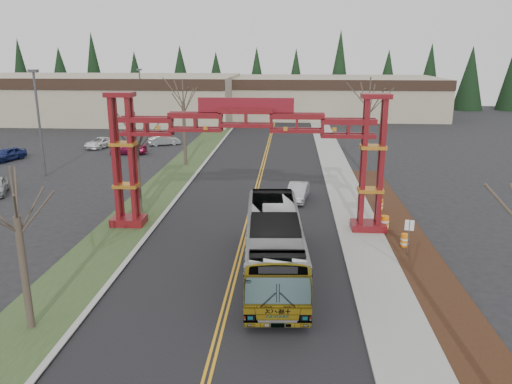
# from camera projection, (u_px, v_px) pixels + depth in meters

# --- Properties ---
(road) EXTENTS (12.00, 110.00, 0.02)m
(road) POSITION_uv_depth(u_px,v_px,m) (254.00, 198.00, 40.00)
(road) COLOR black
(road) RESTS_ON ground
(lane_line_left) EXTENTS (0.12, 100.00, 0.01)m
(lane_line_left) POSITION_uv_depth(u_px,v_px,m) (253.00, 198.00, 40.00)
(lane_line_left) COLOR orange
(lane_line_left) RESTS_ON road
(lane_line_right) EXTENTS (0.12, 100.00, 0.01)m
(lane_line_right) POSITION_uv_depth(u_px,v_px,m) (256.00, 198.00, 39.99)
(lane_line_right) COLOR orange
(lane_line_right) RESTS_ON road
(curb_right) EXTENTS (0.30, 110.00, 0.15)m
(curb_right) POSITION_uv_depth(u_px,v_px,m) (331.00, 199.00, 39.56)
(curb_right) COLOR #A0A09B
(curb_right) RESTS_ON ground
(sidewalk_right) EXTENTS (2.60, 110.00, 0.14)m
(sidewalk_right) POSITION_uv_depth(u_px,v_px,m) (350.00, 200.00, 39.46)
(sidewalk_right) COLOR gray
(sidewalk_right) RESTS_ON ground
(landscape_strip) EXTENTS (2.60, 50.00, 0.12)m
(landscape_strip) POSITION_uv_depth(u_px,v_px,m) (435.00, 286.00, 24.89)
(landscape_strip) COLOR black
(landscape_strip) RESTS_ON ground
(grass_median) EXTENTS (4.00, 110.00, 0.08)m
(grass_median) POSITION_uv_depth(u_px,v_px,m) (156.00, 196.00, 40.54)
(grass_median) COLOR #2E4120
(grass_median) RESTS_ON ground
(curb_left) EXTENTS (0.30, 110.00, 0.15)m
(curb_left) POSITION_uv_depth(u_px,v_px,m) (179.00, 196.00, 40.40)
(curb_left) COLOR #A0A09B
(curb_left) RESTS_ON ground
(gateway_arch) EXTENTS (18.20, 1.60, 8.90)m
(gateway_arch) POSITION_uv_depth(u_px,v_px,m) (246.00, 139.00, 31.66)
(gateway_arch) COLOR #590E0B
(gateway_arch) RESTS_ON ground
(retail_building_west) EXTENTS (46.00, 22.30, 7.50)m
(retail_building_west) POSITION_uv_depth(u_px,v_px,m) (101.00, 98.00, 86.12)
(retail_building_west) COLOR #9F8F79
(retail_building_west) RESTS_ON ground
(retail_building_east) EXTENTS (38.00, 20.30, 7.00)m
(retail_building_east) POSITION_uv_depth(u_px,v_px,m) (331.00, 96.00, 91.15)
(retail_building_east) COLOR #9F8F79
(retail_building_east) RESTS_ON ground
(conifer_treeline) EXTENTS (116.10, 5.60, 13.00)m
(conifer_treeline) POSITION_uv_depth(u_px,v_px,m) (280.00, 77.00, 102.57)
(conifer_treeline) COLOR black
(conifer_treeline) RESTS_ON ground
(transit_bus) EXTENTS (3.56, 12.20, 3.36)m
(transit_bus) POSITION_uv_depth(u_px,v_px,m) (274.00, 244.00, 25.99)
(transit_bus) COLOR #B1B5BA
(transit_bus) RESTS_ON ground
(silver_sedan) EXTENTS (2.03, 4.30, 1.36)m
(silver_sedan) POSITION_uv_depth(u_px,v_px,m) (298.00, 192.00, 39.36)
(silver_sedan) COLOR #A5A8AD
(silver_sedan) RESTS_ON ground
(parked_car_mid_a) EXTENTS (4.25, 1.79, 1.23)m
(parked_car_mid_a) POSITION_uv_depth(u_px,v_px,m) (128.00, 149.00, 57.20)
(parked_car_mid_a) COLOR maroon
(parked_car_mid_a) RESTS_ON ground
(parked_car_mid_b) EXTENTS (2.89, 4.53, 1.44)m
(parked_car_mid_b) POSITION_uv_depth(u_px,v_px,m) (7.00, 154.00, 53.73)
(parked_car_mid_b) COLOR navy
(parked_car_mid_b) RESTS_ON ground
(parked_car_far_a) EXTENTS (4.11, 2.87, 1.28)m
(parked_car_far_a) POSITION_uv_depth(u_px,v_px,m) (164.00, 140.00, 62.79)
(parked_car_far_a) COLOR #A7A9AF
(parked_car_far_a) RESTS_ON ground
(parked_car_far_b) EXTENTS (3.29, 4.88, 1.24)m
(parked_car_far_b) POSITION_uv_depth(u_px,v_px,m) (100.00, 143.00, 61.15)
(parked_car_far_b) COLOR white
(parked_car_far_b) RESTS_ON ground
(bare_tree_median_near) EXTENTS (3.09, 3.09, 7.06)m
(bare_tree_median_near) POSITION_uv_depth(u_px,v_px,m) (17.00, 217.00, 19.85)
(bare_tree_median_near) COLOR #382D26
(bare_tree_median_near) RESTS_ON ground
(bare_tree_median_mid) EXTENTS (2.91, 2.91, 7.34)m
(bare_tree_median_mid) POSITION_uv_depth(u_px,v_px,m) (136.00, 140.00, 34.95)
(bare_tree_median_mid) COLOR #382D26
(bare_tree_median_mid) RESTS_ON ground
(bare_tree_median_far) EXTENTS (3.45, 3.45, 8.67)m
(bare_tree_median_far) POSITION_uv_depth(u_px,v_px,m) (183.00, 104.00, 49.97)
(bare_tree_median_far) COLOR #382D26
(bare_tree_median_far) RESTS_ON ground
(bare_tree_right_far) EXTENTS (3.50, 3.50, 9.16)m
(bare_tree_right_far) POSITION_uv_depth(u_px,v_px,m) (369.00, 103.00, 45.99)
(bare_tree_right_far) COLOR #382D26
(bare_tree_right_far) RESTS_ON ground
(light_pole_near) EXTENTS (0.85, 0.43, 9.83)m
(light_pole_near) POSITION_uv_depth(u_px,v_px,m) (38.00, 116.00, 45.79)
(light_pole_near) COLOR #3F3F44
(light_pole_near) RESTS_ON ground
(light_pole_far) EXTENTS (0.78, 0.39, 8.97)m
(light_pole_far) POSITION_uv_depth(u_px,v_px,m) (141.00, 95.00, 74.70)
(light_pole_far) COLOR #3F3F44
(light_pole_far) RESTS_ON ground
(street_sign) EXTENTS (0.50, 0.17, 2.23)m
(street_sign) POSITION_uv_depth(u_px,v_px,m) (409.00, 231.00, 28.16)
(street_sign) COLOR #3F3F44
(street_sign) RESTS_ON ground
(barrel_south) EXTENTS (0.48, 0.48, 0.89)m
(barrel_south) POSITION_uv_depth(u_px,v_px,m) (405.00, 241.00, 29.78)
(barrel_south) COLOR orange
(barrel_south) RESTS_ON ground
(barrel_mid) EXTENTS (0.55, 0.55, 1.02)m
(barrel_mid) POSITION_uv_depth(u_px,v_px,m) (385.00, 223.00, 32.66)
(barrel_mid) COLOR orange
(barrel_mid) RESTS_ON ground
(barrel_north) EXTENTS (0.50, 0.50, 0.92)m
(barrel_north) POSITION_uv_depth(u_px,v_px,m) (380.00, 205.00, 36.66)
(barrel_north) COLOR orange
(barrel_north) RESTS_ON ground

